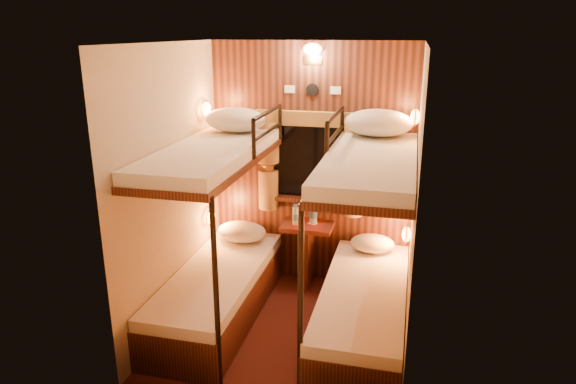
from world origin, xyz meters
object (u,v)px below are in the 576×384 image
(bunk_right, at_px, (365,275))
(table, at_px, (307,246))
(bottle_left, at_px, (295,216))
(bottle_right, at_px, (313,212))
(bunk_left, at_px, (217,259))

(bunk_right, xyz_separation_m, table, (-0.65, 0.78, -0.14))
(bottle_left, height_order, bottle_right, bottle_right)
(table, xyz_separation_m, bottle_left, (-0.11, -0.03, 0.33))
(bunk_left, xyz_separation_m, table, (0.65, 0.78, -0.14))
(bunk_left, bearing_deg, bottle_left, 54.62)
(bottle_left, distance_m, bottle_right, 0.18)
(bottle_left, bearing_deg, bunk_left, -125.38)
(bunk_left, bearing_deg, bunk_right, 0.00)
(bottle_right, bearing_deg, bottle_left, -154.79)
(bunk_left, distance_m, bottle_left, 0.94)
(table, height_order, bottle_left, bottle_left)
(table, bearing_deg, bunk_left, -129.67)
(bunk_left, bearing_deg, bottle_right, 49.89)
(bunk_left, xyz_separation_m, bunk_right, (1.30, 0.00, 0.00))
(bunk_right, bearing_deg, bottle_left, 135.37)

